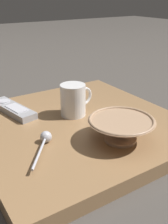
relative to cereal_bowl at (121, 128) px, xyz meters
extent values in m
plane|color=#47423D|center=(-0.03, 0.16, -0.07)|extent=(6.00, 6.00, 0.00)
cube|color=#936D47|center=(-0.03, 0.16, -0.05)|extent=(0.56, 0.57, 0.04)
cylinder|color=tan|center=(0.00, 0.00, -0.03)|extent=(0.08, 0.08, 0.01)
cone|color=tan|center=(0.00, 0.00, 0.00)|extent=(0.17, 0.17, 0.05)
torus|color=tan|center=(0.00, 0.00, 0.02)|extent=(0.16, 0.16, 0.01)
cylinder|color=white|center=(-0.02, 0.20, 0.01)|extent=(0.07, 0.07, 0.10)
torus|color=white|center=(0.02, 0.20, 0.02)|extent=(0.06, 0.02, 0.06)
cylinder|color=silver|center=(-0.20, 0.04, -0.02)|extent=(0.08, 0.10, 0.01)
sphere|color=silver|center=(-0.16, 0.09, -0.02)|extent=(0.03, 0.03, 0.03)
cube|color=#9E9EA3|center=(-0.17, 0.31, -0.02)|extent=(0.09, 0.20, 0.02)
cylinder|color=silver|center=(-0.18, 0.37, -0.01)|extent=(0.04, 0.04, 0.00)
cube|color=silver|center=(-0.16, 0.29, -0.01)|extent=(0.05, 0.08, 0.00)
camera|label=1|loc=(-0.39, -0.44, 0.31)|focal=42.97mm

